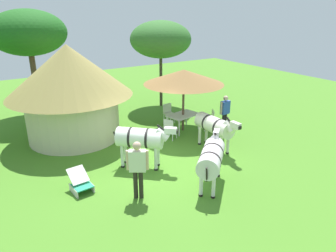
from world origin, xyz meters
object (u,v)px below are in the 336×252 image
object	(u,v)px
shade_umbrella	(184,77)
striped_lounge_chair	(81,183)
standing_watcher	(138,165)
zebra_toward_hut	(141,138)
acacia_tree_right_background	(161,39)
patio_dining_table	(183,116)
zebra_by_umbrella	(215,126)
acacia_tree_left_background	(28,33)
patio_chair_near_hut	(168,112)
guest_beside_umbrella	(225,110)
patio_chair_east_end	(170,128)
patio_chair_near_lawn	(210,119)
zebra_nearest_camera	(212,157)
thatched_hut	(70,86)

from	to	relation	value
shade_umbrella	striped_lounge_chair	distance (m)	6.35
standing_watcher	zebra_toward_hut	distance (m)	1.92
standing_watcher	acacia_tree_right_background	distance (m)	9.53
patio_dining_table	acacia_tree_right_background	distance (m)	4.93
shade_umbrella	acacia_tree_right_background	bearing A→B (deg)	72.85
shade_umbrella	zebra_by_umbrella	bearing A→B (deg)	-93.95
patio_dining_table	acacia_tree_left_background	world-z (taller)	acacia_tree_left_background
patio_chair_near_hut	striped_lounge_chair	size ratio (longest dim) A/B	1.05
shade_umbrella	guest_beside_umbrella	world-z (taller)	shade_umbrella
patio_chair_near_hut	zebra_by_umbrella	size ratio (longest dim) A/B	0.39
patio_chair_east_end	patio_chair_near_lawn	size ratio (longest dim) A/B	1.00
patio_dining_table	zebra_toward_hut	xyz separation A→B (m)	(-3.17, -2.06, 0.39)
zebra_toward_hut	zebra_nearest_camera	bearing A→B (deg)	71.67
patio_chair_near_lawn	striped_lounge_chair	xyz separation A→B (m)	(-6.51, -1.82, -0.27)
patio_chair_near_lawn	acacia_tree_right_background	world-z (taller)	acacia_tree_right_background
shade_umbrella	zebra_by_umbrella	size ratio (longest dim) A/B	1.48
patio_chair_near_lawn	zebra_toward_hut	size ratio (longest dim) A/B	0.51
patio_dining_table	zebra_nearest_camera	distance (m)	4.70
acacia_tree_right_background	shade_umbrella	bearing A→B (deg)	-107.15
thatched_hut	zebra_toward_hut	size ratio (longest dim) A/B	2.80
patio_dining_table	acacia_tree_right_background	size ratio (longest dim) A/B	0.33
standing_watcher	acacia_tree_left_background	bearing A→B (deg)	126.26
patio_chair_east_end	acacia_tree_right_background	bearing A→B (deg)	124.53
shade_umbrella	thatched_hut	bearing A→B (deg)	157.52
zebra_by_umbrella	patio_dining_table	bearing A→B (deg)	-94.57
guest_beside_umbrella	zebra_toward_hut	bearing A→B (deg)	-175.03
thatched_hut	zebra_toward_hut	xyz separation A→B (m)	(1.13, -3.84, -1.16)
acacia_tree_left_background	acacia_tree_right_background	size ratio (longest dim) A/B	1.12
zebra_toward_hut	acacia_tree_left_background	bearing A→B (deg)	-124.78
patio_dining_table	zebra_by_umbrella	xyz separation A→B (m)	(-0.16, -2.32, 0.31)
zebra_by_umbrella	zebra_nearest_camera	bearing A→B (deg)	46.48
standing_watcher	patio_chair_near_lawn	bearing A→B (deg)	62.34
patio_chair_near_hut	standing_watcher	xyz separation A→B (m)	(-4.18, -4.93, 0.54)
patio_chair_east_end	thatched_hut	bearing A→B (deg)	-154.41
standing_watcher	zebra_toward_hut	size ratio (longest dim) A/B	0.99
patio_chair_near_lawn	standing_watcher	xyz separation A→B (m)	(-5.23, -3.08, 0.54)
patio_chair_near_lawn	zebra_by_umbrella	world-z (taller)	zebra_by_umbrella
patio_chair_near_lawn	zebra_toward_hut	world-z (taller)	zebra_toward_hut
patio_chair_near_lawn	zebra_nearest_camera	xyz separation A→B (m)	(-3.02, -3.65, 0.43)
thatched_hut	standing_watcher	size ratio (longest dim) A/B	2.83
patio_chair_east_end	acacia_tree_right_background	distance (m)	5.79
standing_watcher	zebra_by_umbrella	distance (m)	4.23
thatched_hut	patio_chair_near_lawn	world-z (taller)	thatched_hut
guest_beside_umbrella	striped_lounge_chair	bearing A→B (deg)	-175.85
zebra_by_umbrella	thatched_hut	bearing A→B (deg)	-45.32
shade_umbrella	zebra_nearest_camera	world-z (taller)	shade_umbrella
thatched_hut	patio_chair_near_lawn	xyz separation A→B (m)	(5.37, -2.40, -1.68)
patio_chair_east_end	zebra_toward_hut	distance (m)	2.61
guest_beside_umbrella	zebra_toward_hut	distance (m)	4.75
zebra_by_umbrella	acacia_tree_left_background	distance (m)	9.96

